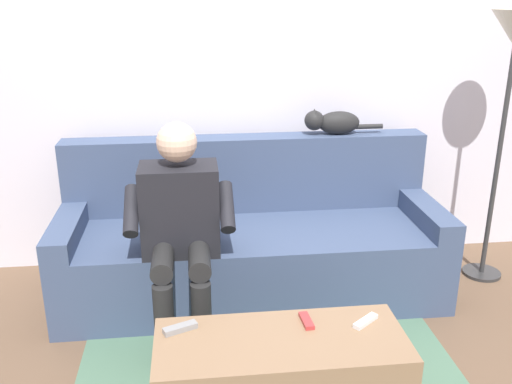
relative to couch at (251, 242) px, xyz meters
The scene contains 9 objects.
ground_plane 0.81m from the couch, 90.00° to the left, with size 8.00×8.00×0.00m, color brown.
back_wall 1.06m from the couch, 90.00° to the right, with size 4.86×0.06×2.49m, color silver.
couch is the anchor object (origin of this frame).
coffee_table 1.17m from the couch, 90.00° to the left, with size 1.04×0.43×0.41m.
person_solo_seated 0.66m from the couch, 44.35° to the left, with size 0.55×0.56×1.14m.
cat_on_backrest 0.90m from the couch, 154.82° to the right, with size 0.50×0.13×0.16m.
remote_gray 1.14m from the couch, 68.81° to the left, with size 0.14×0.04×0.02m, color gray.
remote_red 1.07m from the couch, 96.76° to the left, with size 0.12×0.04×0.02m, color #B73333.
remote_white 1.16m from the couch, 108.95° to the left, with size 0.14×0.03×0.02m, color white.
Camera 1 is at (0.33, 2.96, 1.75)m, focal length 39.81 mm.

